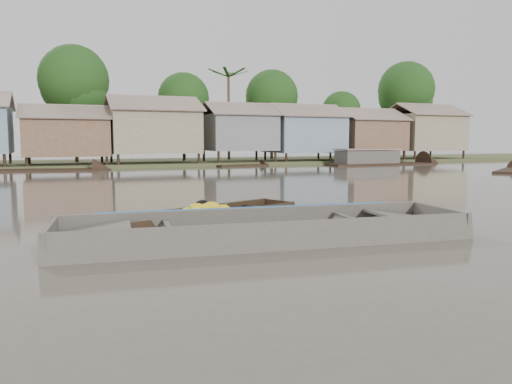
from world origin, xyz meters
name	(u,v)px	position (x,y,z in m)	size (l,w,h in m)	color
ground	(291,236)	(0.00, 0.00, 0.00)	(120.00, 120.00, 0.00)	#514B3E
riverbank	(154,127)	(3.03, 31.86, 3.07)	(120.00, 12.47, 10.22)	#384723
banana_boat	(203,218)	(-1.31, 2.18, 0.14)	(5.34, 3.17, 0.75)	black
viewer_boat	(266,236)	(-0.65, -0.15, 0.08)	(8.48, 3.02, 0.67)	#49443D
distant_boats	(321,164)	(14.23, 24.06, 0.21)	(44.28, 15.77, 1.38)	black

